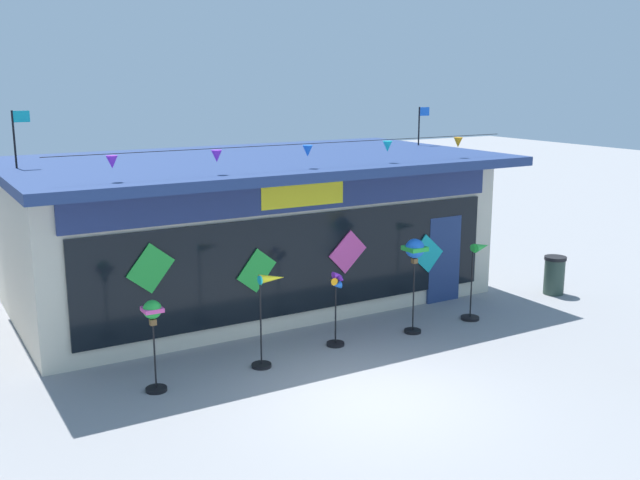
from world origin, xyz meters
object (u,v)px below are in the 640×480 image
kite_shop_building (249,227)px  trash_bin (554,275)px  wind_spinner_far_left (153,324)px  wind_spinner_right (477,272)px  wind_spinner_center_right (415,257)px  wind_spinner_left (267,310)px  wind_spinner_center_left (336,303)px

kite_shop_building → trash_bin: (6.41, -3.44, -1.24)m
wind_spinner_far_left → wind_spinner_right: wind_spinner_right is taller
kite_shop_building → wind_spinner_center_right: 4.33m
wind_spinner_left → wind_spinner_center_left: size_ratio=1.14×
wind_spinner_center_left → wind_spinner_center_right: bearing=-4.6°
kite_shop_building → wind_spinner_right: (3.52, -3.89, -0.66)m
wind_spinner_far_left → kite_shop_building: bearing=48.2°
wind_spinner_left → wind_spinner_right: bearing=1.6°
wind_spinner_far_left → wind_spinner_left: wind_spinner_left is taller
wind_spinner_left → wind_spinner_center_right: (3.34, 0.09, 0.54)m
wind_spinner_center_right → trash_bin: 4.78m
wind_spinner_center_right → wind_spinner_left: bearing=-178.4°
wind_spinner_far_left → trash_bin: wind_spinner_far_left is taller
wind_spinner_left → wind_spinner_center_right: size_ratio=0.87×
wind_spinner_center_left → wind_spinner_right: 3.49m
wind_spinner_center_left → wind_spinner_far_left: bearing=-175.5°
kite_shop_building → wind_spinner_center_right: size_ratio=5.48×
wind_spinner_center_right → wind_spinner_right: (1.73, 0.05, -0.55)m
wind_spinner_far_left → wind_spinner_center_left: size_ratio=1.05×
wind_spinner_left → wind_spinner_center_left: bearing=8.4°
wind_spinner_center_left → wind_spinner_right: size_ratio=0.90×
wind_spinner_center_left → wind_spinner_right: wind_spinner_right is taller
wind_spinner_far_left → trash_bin: (10.06, 0.65, -0.70)m
kite_shop_building → trash_bin: size_ratio=11.64×
wind_spinner_far_left → wind_spinner_left: 2.11m
wind_spinner_center_right → trash_bin: bearing=6.1°
wind_spinner_left → wind_spinner_right: size_ratio=1.02×
kite_shop_building → wind_spinner_far_left: kite_shop_building is taller
kite_shop_building → wind_spinner_left: (-1.55, -4.03, -0.65)m
wind_spinner_right → trash_bin: bearing=8.8°
wind_spinner_center_right → kite_shop_building: bearing=114.5°
wind_spinner_center_left → wind_spinner_left: bearing=-171.6°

